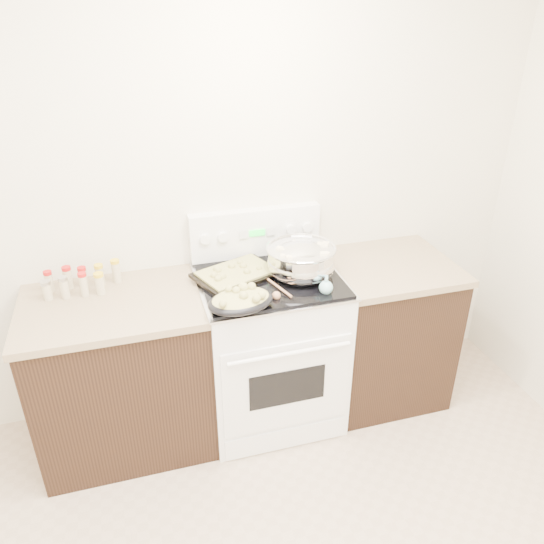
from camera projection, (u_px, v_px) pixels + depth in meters
name	position (u px, v px, depth m)	size (l,w,h in m)	color
room_shell	(292.00, 289.00, 1.22)	(4.10, 3.60, 2.75)	silver
counter_left	(123.00, 374.00, 2.90)	(0.93, 0.67, 0.92)	black
counter_right	(382.00, 329.00, 3.28)	(0.73, 0.67, 0.92)	black
kitchen_range	(269.00, 345.00, 3.08)	(0.78, 0.73, 1.22)	white
mixing_bowl	(301.00, 261.00, 2.85)	(0.44, 0.44, 0.22)	silver
roasting_pan	(241.00, 300.00, 2.56)	(0.36, 0.28, 0.11)	black
baking_sheet	(235.00, 273.00, 2.87)	(0.51, 0.43, 0.06)	black
wooden_spoon	(276.00, 292.00, 2.71)	(0.10, 0.26, 0.04)	#B77D53
blue_ladle	(326.00, 286.00, 2.72)	(0.13, 0.25, 0.09)	#85C2C7
spice_jars	(80.00, 280.00, 2.76)	(0.39, 0.16, 0.13)	#BFB28C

